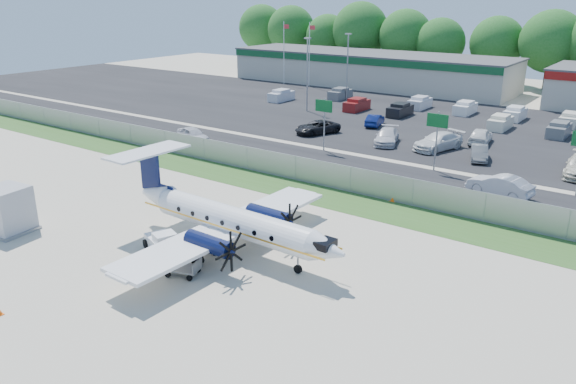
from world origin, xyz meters
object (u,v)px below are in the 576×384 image
Objects in this scene: aircraft at (229,220)px; baggage_cart_far at (209,244)px; pushback_tug at (163,242)px; baggage_cart_near at (183,267)px; service_container at (7,211)px.

aircraft reaches higher than baggage_cart_far.
baggage_cart_far is (2.13, 1.54, -0.17)m from pushback_tug.
pushback_tug is at bearing -144.18° from baggage_cart_far.
baggage_cart_near is 1.05× the size of baggage_cart_far.
baggage_cart_far is 13.19m from service_container.
pushback_tug is at bearing -141.57° from aircraft.
service_container reaches higher than baggage_cart_near.
baggage_cart_near is at bearing -72.63° from baggage_cart_far.
aircraft reaches higher than service_container.
baggage_cart_far is 0.67× the size of service_container.
service_container is at bearing -155.11° from aircraft.
aircraft reaches higher than pushback_tug.
pushback_tug is (-3.02, -2.40, -1.28)m from aircraft.
baggage_cart_near is at bearing -89.44° from aircraft.
aircraft is 1.91m from baggage_cart_far.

